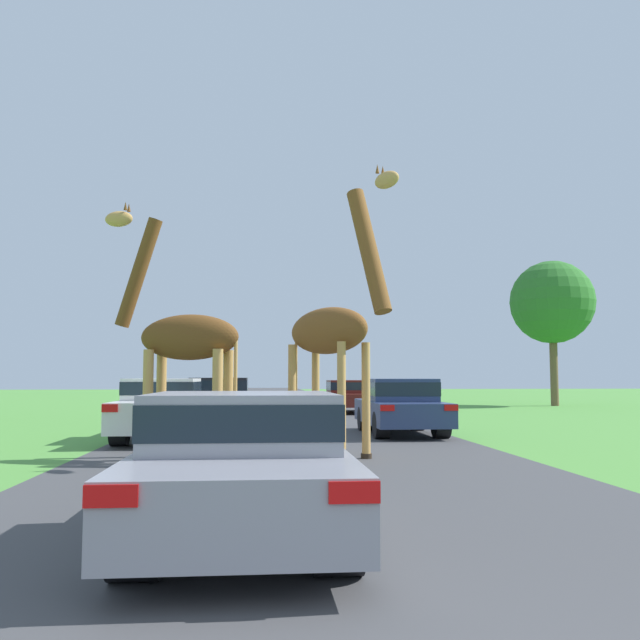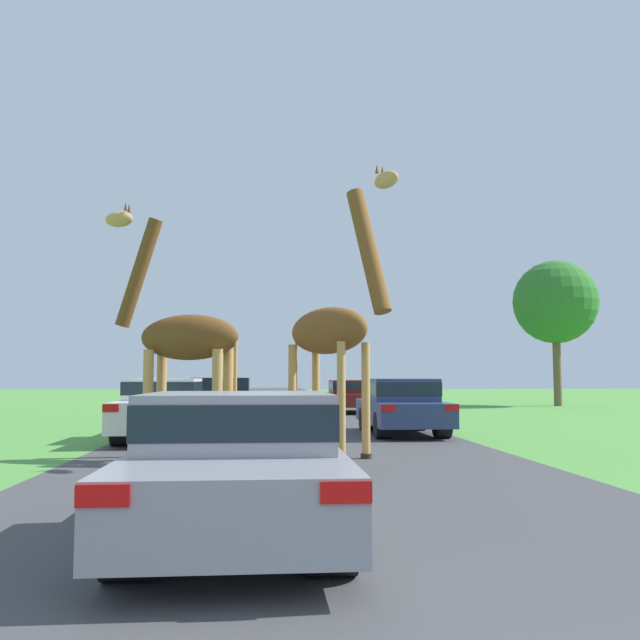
{
  "view_description": "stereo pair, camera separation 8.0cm",
  "coord_description": "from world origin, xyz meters",
  "px_view_note": "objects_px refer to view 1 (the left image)",
  "views": [
    {
      "loc": [
        -0.76,
        -1.3,
        1.49
      ],
      "look_at": [
        0.39,
        11.56,
        2.57
      ],
      "focal_mm": 38.0,
      "sensor_mm": 36.0,
      "label": 1
    },
    {
      "loc": [
        -0.68,
        -1.31,
        1.49
      ],
      "look_at": [
        0.39,
        11.56,
        2.57
      ],
      "focal_mm": 38.0,
      "sensor_mm": 36.0,
      "label": 2
    }
  ],
  "objects_px": {
    "car_lead_maroon": "(243,461)",
    "car_rear_follower": "(211,395)",
    "giraffe_near_road": "(334,327)",
    "car_far_ahead": "(400,405)",
    "giraffe_companion": "(182,341)",
    "car_verge_right": "(349,395)",
    "tree_left_edge": "(552,303)",
    "car_queue_right": "(219,399)",
    "car_queue_left": "(163,407)"
  },
  "relations": [
    {
      "from": "giraffe_companion",
      "to": "car_rear_follower",
      "type": "xyz_separation_m",
      "value": [
        -0.5,
        14.9,
        -1.39
      ]
    },
    {
      "from": "giraffe_near_road",
      "to": "car_lead_maroon",
      "type": "bearing_deg",
      "value": 43.28
    },
    {
      "from": "giraffe_near_road",
      "to": "car_far_ahead",
      "type": "distance_m",
      "value": 5.58
    },
    {
      "from": "car_lead_maroon",
      "to": "car_verge_right",
      "type": "relative_size",
      "value": 0.98
    },
    {
      "from": "giraffe_companion",
      "to": "car_rear_follower",
      "type": "height_order",
      "value": "giraffe_companion"
    },
    {
      "from": "giraffe_companion",
      "to": "car_lead_maroon",
      "type": "bearing_deg",
      "value": -151.29
    },
    {
      "from": "car_queue_left",
      "to": "giraffe_companion",
      "type": "bearing_deg",
      "value": -77.46
    },
    {
      "from": "car_verge_right",
      "to": "tree_left_edge",
      "type": "distance_m",
      "value": 13.46
    },
    {
      "from": "car_lead_maroon",
      "to": "car_verge_right",
      "type": "xyz_separation_m",
      "value": [
        3.91,
        21.79,
        0.01
      ]
    },
    {
      "from": "tree_left_edge",
      "to": "car_far_ahead",
      "type": "bearing_deg",
      "value": -125.26
    },
    {
      "from": "giraffe_companion",
      "to": "car_far_ahead",
      "type": "xyz_separation_m",
      "value": [
        5.09,
        4.95,
        -1.37
      ]
    },
    {
      "from": "giraffe_companion",
      "to": "car_far_ahead",
      "type": "bearing_deg",
      "value": -28.75
    },
    {
      "from": "car_far_ahead",
      "to": "car_verge_right",
      "type": "height_order",
      "value": "car_far_ahead"
    },
    {
      "from": "giraffe_companion",
      "to": "car_verge_right",
      "type": "bearing_deg",
      "value": -1.22
    },
    {
      "from": "car_queue_left",
      "to": "car_verge_right",
      "type": "bearing_deg",
      "value": 62.78
    },
    {
      "from": "giraffe_companion",
      "to": "car_lead_maroon",
      "type": "distance_m",
      "value": 6.44
    },
    {
      "from": "car_lead_maroon",
      "to": "car_rear_follower",
      "type": "xyz_separation_m",
      "value": [
        -1.76,
        21.05,
        0.04
      ]
    },
    {
      "from": "car_rear_follower",
      "to": "tree_left_edge",
      "type": "height_order",
      "value": "tree_left_edge"
    },
    {
      "from": "giraffe_companion",
      "to": "car_queue_right",
      "type": "distance_m",
      "value": 9.8
    },
    {
      "from": "car_queue_right",
      "to": "car_far_ahead",
      "type": "height_order",
      "value": "car_queue_right"
    },
    {
      "from": "car_far_ahead",
      "to": "car_verge_right",
      "type": "bearing_deg",
      "value": 89.58
    },
    {
      "from": "giraffe_near_road",
      "to": "tree_left_edge",
      "type": "xyz_separation_m",
      "value": [
        13.73,
        21.02,
        2.89
      ]
    },
    {
      "from": "car_far_ahead",
      "to": "car_lead_maroon",
      "type": "bearing_deg",
      "value": -109.02
    },
    {
      "from": "giraffe_near_road",
      "to": "car_far_ahead",
      "type": "relative_size",
      "value": 1.24
    },
    {
      "from": "giraffe_near_road",
      "to": "giraffe_companion",
      "type": "xyz_separation_m",
      "value": [
        -2.82,
        -0.14,
        -0.3
      ]
    },
    {
      "from": "car_queue_right",
      "to": "tree_left_edge",
      "type": "distance_m",
      "value": 20.53
    },
    {
      "from": "giraffe_near_road",
      "to": "car_lead_maroon",
      "type": "relative_size",
      "value": 1.28
    },
    {
      "from": "giraffe_near_road",
      "to": "car_verge_right",
      "type": "height_order",
      "value": "giraffe_near_road"
    },
    {
      "from": "giraffe_companion",
      "to": "car_far_ahead",
      "type": "distance_m",
      "value": 7.23
    },
    {
      "from": "giraffe_companion",
      "to": "car_rear_follower",
      "type": "bearing_deg",
      "value": 18.98
    },
    {
      "from": "car_lead_maroon",
      "to": "car_queue_right",
      "type": "distance_m",
      "value": 15.9
    },
    {
      "from": "car_far_ahead",
      "to": "car_rear_follower",
      "type": "xyz_separation_m",
      "value": [
        -5.59,
        9.95,
        -0.02
      ]
    },
    {
      "from": "giraffe_near_road",
      "to": "giraffe_companion",
      "type": "height_order",
      "value": "giraffe_near_road"
    },
    {
      "from": "car_far_ahead",
      "to": "car_queue_left",
      "type": "bearing_deg",
      "value": -170.01
    },
    {
      "from": "giraffe_companion",
      "to": "tree_left_edge",
      "type": "distance_m",
      "value": 27.05
    },
    {
      "from": "car_lead_maroon",
      "to": "car_rear_follower",
      "type": "bearing_deg",
      "value": 94.78
    },
    {
      "from": "car_lead_maroon",
      "to": "car_far_ahead",
      "type": "xyz_separation_m",
      "value": [
        3.83,
        11.1,
        0.05
      ]
    },
    {
      "from": "car_queue_left",
      "to": "car_verge_right",
      "type": "xyz_separation_m",
      "value": [
        6.04,
        11.74,
        -0.05
      ]
    },
    {
      "from": "giraffe_near_road",
      "to": "car_lead_maroon",
      "type": "height_order",
      "value": "giraffe_near_road"
    },
    {
      "from": "car_verge_right",
      "to": "car_rear_follower",
      "type": "bearing_deg",
      "value": -172.6
    },
    {
      "from": "car_queue_left",
      "to": "car_far_ahead",
      "type": "height_order",
      "value": "car_queue_left"
    },
    {
      "from": "car_queue_right",
      "to": "car_verge_right",
      "type": "relative_size",
      "value": 1.11
    },
    {
      "from": "car_verge_right",
      "to": "giraffe_companion",
      "type": "bearing_deg",
      "value": -108.3
    },
    {
      "from": "car_rear_follower",
      "to": "car_far_ahead",
      "type": "bearing_deg",
      "value": -60.68
    },
    {
      "from": "car_verge_right",
      "to": "car_lead_maroon",
      "type": "bearing_deg",
      "value": -100.16
    },
    {
      "from": "car_verge_right",
      "to": "giraffe_near_road",
      "type": "bearing_deg",
      "value": -98.64
    },
    {
      "from": "car_queue_right",
      "to": "tree_left_edge",
      "type": "xyz_separation_m",
      "value": [
        16.42,
        11.45,
        4.56
      ]
    },
    {
      "from": "giraffe_companion",
      "to": "car_queue_right",
      "type": "relative_size",
      "value": 1.03
    },
    {
      "from": "giraffe_companion",
      "to": "car_rear_follower",
      "type": "distance_m",
      "value": 14.97
    },
    {
      "from": "car_far_ahead",
      "to": "car_verge_right",
      "type": "distance_m",
      "value": 10.69
    }
  ]
}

